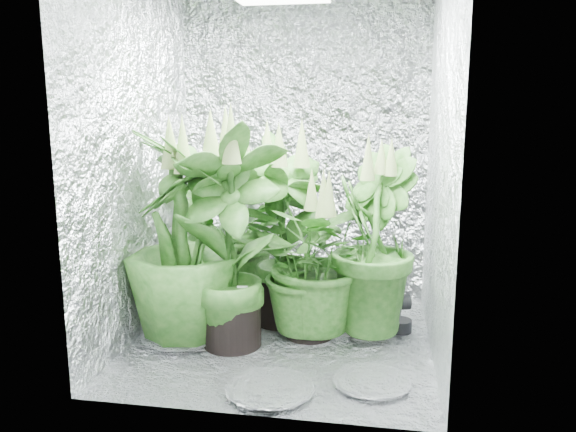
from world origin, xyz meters
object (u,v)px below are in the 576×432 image
at_px(plant_a, 232,227).
at_px(plant_e, 310,259).
at_px(plant_b, 281,231).
at_px(circulation_fan, 397,309).
at_px(plant_f, 231,238).
at_px(plant_c, 371,243).
at_px(plant_d, 183,239).

relative_size(plant_a, plant_e, 1.11).
xyz_separation_m(plant_b, circulation_fan, (0.67, -0.05, -0.42)).
relative_size(plant_f, circulation_fan, 4.03).
height_order(plant_c, circulation_fan, plant_c).
height_order(plant_b, plant_d, plant_d).
bearing_deg(plant_d, plant_a, 82.46).
bearing_deg(plant_d, plant_f, -9.11).
bearing_deg(plant_a, plant_d, -97.54).
bearing_deg(plant_b, plant_c, -7.62).
height_order(plant_c, plant_e, plant_c).
bearing_deg(plant_a, circulation_fan, -20.22).
bearing_deg(plant_a, plant_f, -75.24).
relative_size(plant_a, plant_b, 0.87).
bearing_deg(plant_c, plant_e, -161.68).
bearing_deg(plant_b, circulation_fan, -3.83).
height_order(plant_b, plant_f, plant_f).
bearing_deg(plant_e, plant_f, -153.42).
xyz_separation_m(plant_c, plant_e, (-0.33, -0.11, -0.08)).
xyz_separation_m(plant_b, plant_f, (-0.20, -0.37, 0.04)).
bearing_deg(circulation_fan, plant_d, 177.13).
relative_size(plant_d, plant_f, 0.96).
relative_size(plant_b, plant_d, 0.98).
bearing_deg(plant_b, plant_f, -118.10).
height_order(plant_e, circulation_fan, plant_e).
relative_size(plant_a, plant_c, 0.94).
bearing_deg(plant_e, plant_a, 137.87).
bearing_deg(plant_d, circulation_fan, 13.84).
xyz_separation_m(plant_a, plant_c, (0.91, -0.42, 0.03)).
distance_m(plant_d, plant_f, 0.28).
bearing_deg(plant_c, plant_d, -165.43).
bearing_deg(circulation_fan, plant_e, 178.73).
height_order(plant_d, plant_f, plant_f).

